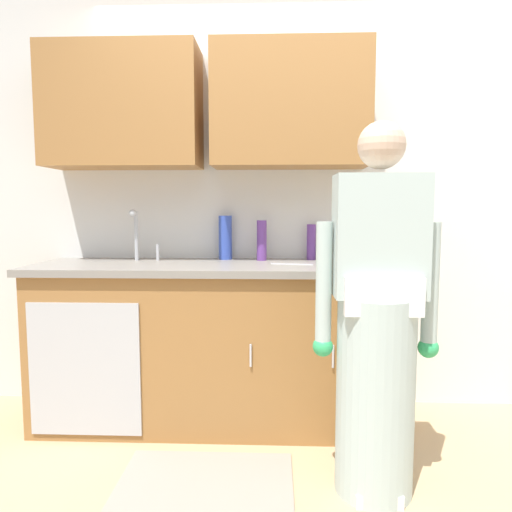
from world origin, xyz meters
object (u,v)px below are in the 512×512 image
Objects in this scene: bottle_soap at (225,238)px; knife_on_counter at (292,264)px; sink at (137,266)px; person_at_sink at (377,339)px; cup_by_sink at (334,252)px; sponge at (332,263)px; bottle_water_short at (311,242)px; bottle_cleaner_spray at (262,240)px.

bottle_soap is 0.50m from knife_on_counter.
sink is 0.31× the size of person_at_sink.
cup_by_sink is 0.43× the size of knife_on_counter.
sink is at bearing 176.83° from sponge.
bottle_water_short is 0.92× the size of knife_on_counter.
cup_by_sink is (-0.08, 0.86, 0.30)m from person_at_sink.
person_at_sink is 7.36× the size of bottle_water_short.
sponge is (0.10, -0.29, -0.10)m from bottle_water_short.
sink is at bearing 8.05° from knife_on_counter.
knife_on_counter is at bearing -116.15° from bottle_water_short.
bottle_cleaner_spray is 0.48m from sponge.
bottle_cleaner_spray is 0.31m from bottle_water_short.
cup_by_sink is at bearing 8.46° from sink.
bottle_water_short is (1.03, 0.23, 0.12)m from sink.
bottle_cleaner_spray is at bearing -13.54° from bottle_soap.
knife_on_counter is at bearing -33.12° from bottle_soap.
bottle_cleaner_spray reaches higher than sponge.
cup_by_sink is at bearing -21.65° from bottle_water_short.
bottle_soap is 0.71m from sponge.
bottle_soap is at bearing 24.90° from sink.
sink is 1.83× the size of bottle_soap.
knife_on_counter is at bearing -2.18° from sink.
sink is 1.19m from cup_by_sink.
bottle_soap is at bearing 129.47° from person_at_sink.
bottle_soap reaches higher than sponge.
sponge is (-0.04, -0.24, -0.04)m from cup_by_sink.
person_at_sink reaches higher than bottle_cleaner_spray.
bottle_water_short is 0.31m from knife_on_counter.
bottle_cleaner_spray reaches higher than cup_by_sink.
bottle_water_short is 2.00× the size of sponge.
sink is at bearing 151.34° from person_at_sink.
person_at_sink is 0.69m from sponge.
sink is 0.57m from bottle_soap.
cup_by_sink is 0.93× the size of sponge.
knife_on_counter is (0.18, -0.21, -0.12)m from bottle_cleaner_spray.
sink is at bearing -171.54° from cup_by_sink.
bottle_cleaner_spray is 0.30m from knife_on_counter.
bottle_water_short reaches higher than knife_on_counter.
bottle_soap is at bearing 175.15° from cup_by_sink.
bottle_cleaner_spray is 1.12× the size of bottle_water_short.
person_at_sink is at bearing -28.66° from sink.
cup_by_sink is 0.34m from knife_on_counter.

